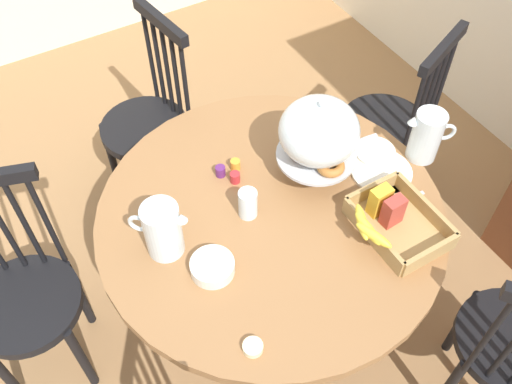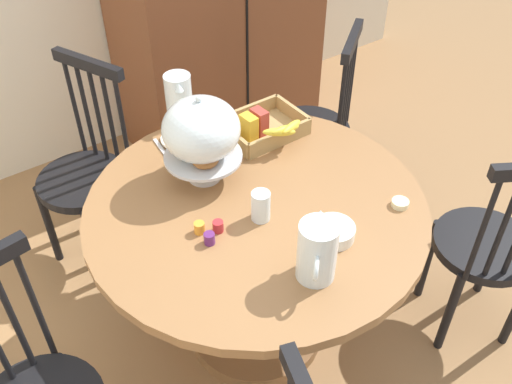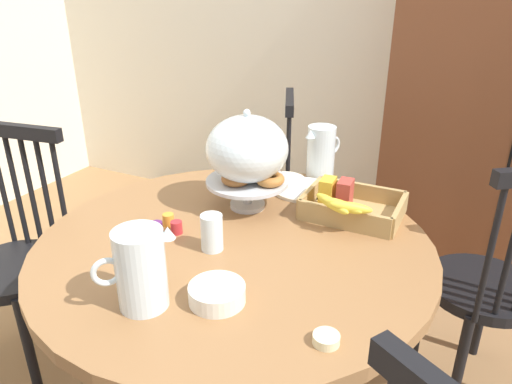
{
  "view_description": "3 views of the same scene",
  "coord_description": "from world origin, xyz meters",
  "views": [
    {
      "loc": [
        0.91,
        -0.52,
        2.28
      ],
      "look_at": [
        -0.17,
        0.12,
        0.74
      ],
      "focal_mm": 39.9,
      "sensor_mm": 36.0,
      "label": 1
    },
    {
      "loc": [
        -0.93,
        -1.07,
        2.06
      ],
      "look_at": [
        -0.07,
        0.12,
        0.79
      ],
      "focal_mm": 40.13,
      "sensor_mm": 36.0,
      "label": 2
    },
    {
      "loc": [
        0.55,
        -0.98,
        1.47
      ],
      "look_at": [
        -0.07,
        0.27,
        0.84
      ],
      "focal_mm": 33.91,
      "sensor_mm": 36.0,
      "label": 3
    }
  ],
  "objects": [
    {
      "name": "table_knife",
      "position": [
        -0.16,
        0.57,
        0.74
      ],
      "size": [
        0.03,
        0.17,
        0.01
      ],
      "primitive_type": "cube",
      "rotation": [
        0.0,
        0.0,
        7.74
      ],
      "color": "silver",
      "rests_on": "dining_table"
    },
    {
      "name": "dinner_fork",
      "position": [
        -0.19,
        0.58,
        0.74
      ],
      "size": [
        0.03,
        0.17,
        0.01
      ],
      "primitive_type": "cube",
      "rotation": [
        0.0,
        0.0,
        7.74
      ],
      "color": "silver",
      "rests_on": "dining_table"
    },
    {
      "name": "drinking_glass",
      "position": [
        -0.1,
        0.05,
        0.8
      ],
      "size": [
        0.06,
        0.06,
        0.11
      ],
      "primitive_type": "cylinder",
      "color": "silver",
      "rests_on": "dining_table"
    },
    {
      "name": "orange_juice_pitcher",
      "position": [
        -0.12,
        -0.25,
        0.83
      ],
      "size": [
        0.16,
        0.16,
        0.2
      ],
      "color": "silver",
      "rests_on": "dining_table"
    },
    {
      "name": "dining_table",
      "position": [
        -0.07,
        0.12,
        0.53
      ],
      "size": [
        1.19,
        1.19,
        0.74
      ],
      "color": "olive",
      "rests_on": "ground_plane"
    },
    {
      "name": "milk_pitcher",
      "position": [
        -0.01,
        0.73,
        0.83
      ],
      "size": [
        0.11,
        0.18,
        0.2
      ],
      "color": "silver",
      "rests_on": "dining_table"
    },
    {
      "name": "cereal_bowl",
      "position": [
        0.04,
        -0.16,
        0.76
      ],
      "size": [
        0.14,
        0.14,
        0.04
      ],
      "primitive_type": "cylinder",
      "color": "white",
      "rests_on": "dining_table"
    },
    {
      "name": "cereal_basket",
      "position": [
        0.19,
        0.43,
        0.78
      ],
      "size": [
        0.32,
        0.3,
        0.12
      ],
      "color": "tan",
      "rests_on": "dining_table"
    },
    {
      "name": "windsor_chair_host_seat",
      "position": [
        -0.96,
        0.02,
        0.45
      ],
      "size": [
        0.4,
        0.4,
        0.97
      ],
      "color": "black",
      "rests_on": "ground_plane"
    },
    {
      "name": "china_plate_small",
      "position": [
        -0.1,
        0.59,
        0.76
      ],
      "size": [
        0.15,
        0.15,
        0.01
      ],
      "primitive_type": "cylinder",
      "color": "white",
      "rests_on": "china_plate_large"
    },
    {
      "name": "jam_jar_apricot",
      "position": [
        -0.3,
        0.11,
        0.76
      ],
      "size": [
        0.04,
        0.04,
        0.04
      ],
      "primitive_type": "cylinder",
      "color": "orange",
      "rests_on": "dining_table"
    },
    {
      "name": "china_plate_large",
      "position": [
        -0.02,
        0.56,
        0.75
      ],
      "size": [
        0.22,
        0.22,
        0.01
      ],
      "primitive_type": "cylinder",
      "color": "white",
      "rests_on": "dining_table"
    },
    {
      "name": "jam_jar_strawberry",
      "position": [
        -0.25,
        0.08,
        0.76
      ],
      "size": [
        0.04,
        0.04,
        0.04
      ],
      "primitive_type": "cylinder",
      "color": "#B7282D",
      "rests_on": "dining_table"
    },
    {
      "name": "soup_spoon",
      "position": [
        0.12,
        0.54,
        0.74
      ],
      "size": [
        0.03,
        0.17,
        0.01
      ],
      "primitive_type": "cube",
      "rotation": [
        0.0,
        0.0,
        7.74
      ],
      "color": "silver",
      "rests_on": "dining_table"
    },
    {
      "name": "ground_plane",
      "position": [
        0.0,
        0.0,
        0.0
      ],
      "size": [
        10.0,
        10.0,
        0.0
      ],
      "primitive_type": "plane",
      "color": "#997047"
    },
    {
      "name": "windsor_chair_near_window",
      "position": [
        -0.37,
        -0.72,
        0.45
      ],
      "size": [
        0.42,
        0.43,
        0.97
      ],
      "color": "black",
      "rests_on": "ground_plane"
    },
    {
      "name": "jam_jar_grape",
      "position": [
        -0.3,
        0.05,
        0.76
      ],
      "size": [
        0.04,
        0.04,
        0.04
      ],
      "primitive_type": "cylinder",
      "color": "#5B2366",
      "rests_on": "dining_table"
    },
    {
      "name": "butter_dish",
      "position": [
        0.32,
        -0.18,
        0.75
      ],
      "size": [
        0.06,
        0.06,
        0.02
      ],
      "primitive_type": "cylinder",
      "color": "beige",
      "rests_on": "dining_table"
    },
    {
      "name": "pastry_stand_with_dome",
      "position": [
        -0.14,
        0.35,
        0.94
      ],
      "size": [
        0.28,
        0.28,
        0.34
      ],
      "color": "silver",
      "rests_on": "dining_table"
    },
    {
      "name": "windsor_chair_far_side",
      "position": [
        -0.39,
        0.96,
        0.45
      ],
      "size": [
        0.43,
        0.44,
        0.97
      ],
      "color": "black",
      "rests_on": "ground_plane"
    }
  ]
}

